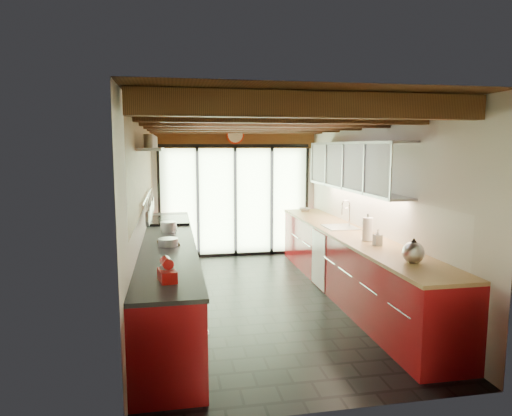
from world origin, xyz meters
The scene contains 18 objects.
ground centered at (0.00, 0.00, 0.00)m, with size 5.50×5.50×0.00m, color black.
room_shell centered at (0.00, 0.00, 1.65)m, with size 5.50×5.50×5.50m.
ceiling_beams centered at (0.00, 0.38, 2.46)m, with size 3.14×5.06×4.90m.
glass_door centered at (0.00, 2.69, 1.66)m, with size 2.95×0.10×2.90m.
left_counter centered at (-1.28, 0.00, 0.46)m, with size 0.68×5.00×0.92m.
range_stove centered at (-1.28, 1.45, 0.47)m, with size 0.66×0.90×0.97m.
right_counter centered at (1.27, 0.00, 0.46)m, with size 0.68×5.00×0.92m.
sink_assembly centered at (1.29, 0.40, 0.96)m, with size 0.45×0.52×0.43m.
upper_cabinets_right centered at (1.43, 0.30, 1.85)m, with size 0.34×3.00×3.00m.
left_wall_fixtures centered at (-1.47, 0.18, 1.85)m, with size 0.28×2.60×0.96m.
stand_mixer centered at (-1.27, -1.94, 1.01)m, with size 0.19×0.27×0.23m.
pot_large centered at (-1.27, 0.54, 0.99)m, with size 0.23×0.23×0.14m, color silver.
pot_small centered at (-1.27, -0.43, 0.97)m, with size 0.24×0.24×0.09m, color silver.
cutting_board centered at (-1.27, -0.32, 0.93)m, with size 0.22×0.31×0.03m, color brown.
kettle centered at (1.27, -1.73, 1.04)m, with size 0.30×0.33×0.28m.
paper_towel centered at (1.27, -0.59, 1.07)m, with size 0.17×0.17×0.36m.
soap_bottle centered at (1.27, -0.88, 1.02)m, with size 0.09×0.10×0.21m, color silver.
bowl centered at (1.27, 2.25, 0.95)m, with size 0.22×0.22×0.05m, color silver.
Camera 1 is at (-1.21, -6.03, 2.13)m, focal length 32.00 mm.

